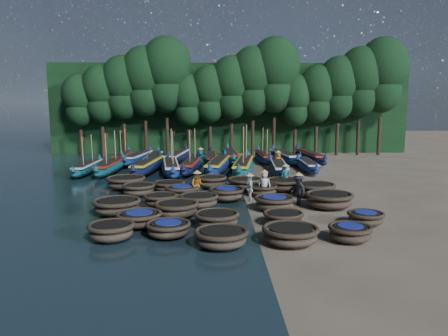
{
  "coord_description": "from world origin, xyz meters",
  "views": [
    {
      "loc": [
        -1.87,
        -27.01,
        5.73
      ],
      "look_at": [
        -1.14,
        2.21,
        1.3
      ],
      "focal_mm": 35.0,
      "sensor_mm": 36.0,
      "label": 1
    }
  ],
  "objects_px": {
    "coracle_0": "(111,231)",
    "coracle_16": "(182,192)",
    "coracle_22": "(212,181)",
    "fisherman_5": "(201,158)",
    "coracle_14": "(329,200)",
    "coracle_21": "(169,186)",
    "long_boat_0": "(88,168)",
    "coracle_6": "(176,209)",
    "coracle_5": "(139,218)",
    "long_boat_17": "(309,157)",
    "long_boat_11": "(154,159)",
    "long_boat_15": "(264,157)",
    "coracle_10": "(117,206)",
    "coracle_18": "(263,190)",
    "coracle_9": "(366,218)",
    "coracle_20": "(126,182)",
    "long_boat_4": "(192,165)",
    "coracle_3": "(290,234)",
    "long_boat_6": "(244,167)",
    "coracle_23": "(245,183)",
    "long_boat_3": "(171,168)",
    "long_boat_14": "(230,156)",
    "coracle_15": "(139,189)",
    "long_boat_10": "(139,158)",
    "long_boat_12": "(178,157)",
    "fisherman_0": "(264,183)",
    "coracle_4": "(350,232)",
    "long_boat_16": "(284,157)",
    "coracle_2": "(221,237)",
    "coracle_7": "(217,219)",
    "coracle_13": "(274,202)",
    "fisherman_1": "(285,175)",
    "coracle_11": "(160,200)",
    "long_boat_9": "(123,157)",
    "long_boat_5": "(218,166)",
    "fisherman_3": "(298,189)",
    "coracle_12": "(199,200)",
    "long_boat_1": "(111,167)",
    "coracle_24": "(284,184)",
    "long_boat_7": "(279,168)"
  },
  "relations": [
    {
      "from": "coracle_2",
      "to": "coracle_3",
      "type": "xyz_separation_m",
      "value": [
        2.8,
        0.26,
        0.01
      ]
    },
    {
      "from": "coracle_22",
      "to": "fisherman_5",
      "type": "bearing_deg",
      "value": 96.57
    },
    {
      "from": "long_boat_10",
      "to": "fisherman_3",
      "type": "height_order",
      "value": "fisherman_3"
    },
    {
      "from": "coracle_10",
      "to": "coracle_16",
      "type": "height_order",
      "value": "coracle_10"
    },
    {
      "from": "long_boat_5",
      "to": "fisherman_0",
      "type": "bearing_deg",
      "value": -64.93
    },
    {
      "from": "coracle_22",
      "to": "long_boat_11",
      "type": "xyz_separation_m",
      "value": [
        -5.34,
        10.83,
        0.08
      ]
    },
    {
      "from": "coracle_22",
      "to": "coracle_5",
      "type": "bearing_deg",
      "value": -110.02
    },
    {
      "from": "coracle_15",
      "to": "fisherman_0",
      "type": "distance_m",
      "value": 7.7
    },
    {
      "from": "coracle_11",
      "to": "long_boat_5",
      "type": "bearing_deg",
      "value": 74.01
    },
    {
      "from": "coracle_0",
      "to": "coracle_16",
      "type": "height_order",
      "value": "coracle_16"
    },
    {
      "from": "coracle_9",
      "to": "long_boat_10",
      "type": "bearing_deg",
      "value": 123.88
    },
    {
      "from": "coracle_11",
      "to": "long_boat_9",
      "type": "bearing_deg",
      "value": 107.63
    },
    {
      "from": "long_boat_5",
      "to": "long_boat_9",
      "type": "height_order",
      "value": "long_boat_9"
    },
    {
      "from": "coracle_7",
      "to": "long_boat_7",
      "type": "xyz_separation_m",
      "value": [
        5.09,
        14.79,
        0.11
      ]
    },
    {
      "from": "coracle_5",
      "to": "long_boat_17",
      "type": "height_order",
      "value": "long_boat_17"
    },
    {
      "from": "coracle_9",
      "to": "coracle_20",
      "type": "height_order",
      "value": "coracle_20"
    },
    {
      "from": "coracle_18",
      "to": "long_boat_15",
      "type": "distance_m",
      "value": 15.21
    },
    {
      "from": "long_boat_6",
      "to": "long_boat_16",
      "type": "xyz_separation_m",
      "value": [
        4.36,
        6.88,
        -0.07
      ]
    },
    {
      "from": "coracle_16",
      "to": "long_boat_6",
      "type": "bearing_deg",
      "value": 64.19
    },
    {
      "from": "coracle_4",
      "to": "fisherman_0",
      "type": "height_order",
      "value": "fisherman_0"
    },
    {
      "from": "coracle_11",
      "to": "long_boat_10",
      "type": "xyz_separation_m",
      "value": [
        -4.06,
        17.16,
        0.13
      ]
    },
    {
      "from": "coracle_6",
      "to": "coracle_15",
      "type": "distance_m",
      "value": 5.8
    },
    {
      "from": "long_boat_10",
      "to": "long_boat_12",
      "type": "bearing_deg",
      "value": 14.27
    },
    {
      "from": "long_boat_6",
      "to": "long_boat_9",
      "type": "bearing_deg",
      "value": 155.67
    },
    {
      "from": "long_boat_0",
      "to": "long_boat_16",
      "type": "distance_m",
      "value": 18.03
    },
    {
      "from": "coracle_10",
      "to": "coracle_18",
      "type": "bearing_deg",
      "value": 28.15
    },
    {
      "from": "coracle_13",
      "to": "fisherman_1",
      "type": "xyz_separation_m",
      "value": [
        1.56,
        5.84,
        0.47
      ]
    },
    {
      "from": "coracle_9",
      "to": "long_boat_16",
      "type": "bearing_deg",
      "value": 90.94
    },
    {
      "from": "long_boat_11",
      "to": "long_boat_4",
      "type": "bearing_deg",
      "value": -47.71
    },
    {
      "from": "coracle_12",
      "to": "long_boat_1",
      "type": "xyz_separation_m",
      "value": [
        -7.52,
        11.84,
        0.12
      ]
    },
    {
      "from": "long_boat_3",
      "to": "long_boat_14",
      "type": "relative_size",
      "value": 0.93
    },
    {
      "from": "fisherman_0",
      "to": "coracle_3",
      "type": "bearing_deg",
      "value": 106.29
    },
    {
      "from": "long_boat_17",
      "to": "fisherman_3",
      "type": "bearing_deg",
      "value": -110.8
    },
    {
      "from": "coracle_11",
      "to": "long_boat_11",
      "type": "height_order",
      "value": "long_boat_11"
    },
    {
      "from": "long_boat_9",
      "to": "long_boat_11",
      "type": "distance_m",
      "value": 3.74
    },
    {
      "from": "coracle_6",
      "to": "coracle_23",
      "type": "height_order",
      "value": "coracle_6"
    },
    {
      "from": "coracle_3",
      "to": "coracle_20",
      "type": "distance_m",
      "value": 14.58
    },
    {
      "from": "coracle_0",
      "to": "coracle_9",
      "type": "xyz_separation_m",
      "value": [
        11.39,
        2.04,
        -0.06
      ]
    },
    {
      "from": "coracle_0",
      "to": "fisherman_3",
      "type": "relative_size",
      "value": 1.04
    },
    {
      "from": "coracle_6",
      "to": "coracle_15",
      "type": "height_order",
      "value": "coracle_6"
    },
    {
      "from": "long_boat_0",
      "to": "coracle_6",
      "type": "bearing_deg",
      "value": -57.69
    },
    {
      "from": "coracle_24",
      "to": "fisherman_5",
      "type": "bearing_deg",
      "value": 120.83
    },
    {
      "from": "coracle_10",
      "to": "coracle_15",
      "type": "distance_m",
      "value": 4.5
    },
    {
      "from": "coracle_14",
      "to": "coracle_21",
      "type": "relative_size",
      "value": 1.24
    },
    {
      "from": "coracle_13",
      "to": "coracle_14",
      "type": "xyz_separation_m",
      "value": [
        3.06,
        0.41,
        0.05
      ]
    },
    {
      "from": "coracle_4",
      "to": "coracle_15",
      "type": "relative_size",
      "value": 0.77
    },
    {
      "from": "coracle_2",
      "to": "coracle_7",
      "type": "relative_size",
      "value": 1.05
    },
    {
      "from": "long_boat_3",
      "to": "coracle_16",
      "type": "bearing_deg",
      "value": -87.82
    },
    {
      "from": "coracle_14",
      "to": "long_boat_15",
      "type": "distance_m",
      "value": 18.32
    },
    {
      "from": "long_boat_15",
      "to": "coracle_20",
      "type": "bearing_deg",
      "value": -132.28
    }
  ]
}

